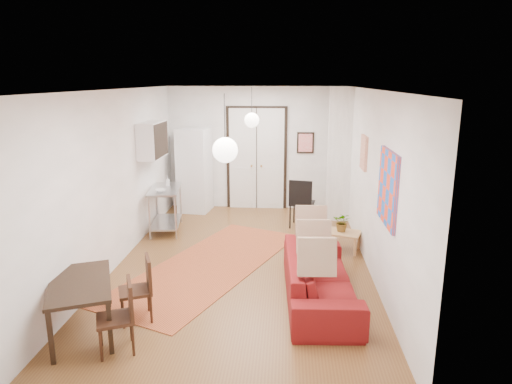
# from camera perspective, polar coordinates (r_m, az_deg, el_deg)

# --- Properties ---
(floor) EXTENTS (7.00, 7.00, 0.00)m
(floor) POSITION_cam_1_polar(r_m,az_deg,el_deg) (7.92, -1.64, -8.80)
(floor) COLOR brown
(floor) RESTS_ON ground
(ceiling) EXTENTS (4.20, 7.00, 0.02)m
(ceiling) POSITION_cam_1_polar(r_m,az_deg,el_deg) (7.30, -1.80, 12.69)
(ceiling) COLOR white
(ceiling) RESTS_ON wall_back
(wall_back) EXTENTS (4.20, 0.02, 2.90)m
(wall_back) POSITION_cam_1_polar(r_m,az_deg,el_deg) (10.91, 0.10, 5.47)
(wall_back) COLOR white
(wall_back) RESTS_ON floor
(wall_front) EXTENTS (4.20, 0.02, 2.90)m
(wall_front) POSITION_cam_1_polar(r_m,az_deg,el_deg) (4.16, -6.51, -8.93)
(wall_front) COLOR white
(wall_front) RESTS_ON floor
(wall_left) EXTENTS (0.02, 7.00, 2.90)m
(wall_left) POSITION_cam_1_polar(r_m,az_deg,el_deg) (7.96, -16.94, 1.67)
(wall_left) COLOR white
(wall_left) RESTS_ON floor
(wall_right) EXTENTS (0.02, 7.00, 2.90)m
(wall_right) POSITION_cam_1_polar(r_m,az_deg,el_deg) (7.57, 14.32, 1.22)
(wall_right) COLOR white
(wall_right) RESTS_ON floor
(double_doors) EXTENTS (1.44, 0.06, 2.50)m
(double_doors) POSITION_cam_1_polar(r_m,az_deg,el_deg) (10.90, 0.08, 4.13)
(double_doors) COLOR silver
(double_doors) RESTS_ON wall_back
(stub_partition) EXTENTS (0.50, 0.10, 2.90)m
(stub_partition) POSITION_cam_1_polar(r_m,az_deg,el_deg) (10.01, 10.38, 4.47)
(stub_partition) COLOR white
(stub_partition) RESTS_ON floor
(wall_cabinet) EXTENTS (0.35, 1.00, 0.70)m
(wall_cabinet) POSITION_cam_1_polar(r_m,az_deg,el_deg) (9.23, -12.82, 6.39)
(wall_cabinet) COLOR white
(wall_cabinet) RESTS_ON wall_left
(painting_popart) EXTENTS (0.05, 1.00, 1.00)m
(painting_popart) POSITION_cam_1_polar(r_m,az_deg,el_deg) (6.32, 16.16, 0.50)
(painting_popart) COLOR red
(painting_popart) RESTS_ON wall_right
(painting_abstract) EXTENTS (0.05, 0.50, 0.60)m
(painting_abstract) POSITION_cam_1_polar(r_m,az_deg,el_deg) (8.27, 13.34, 4.81)
(painting_abstract) COLOR #EEE4C7
(painting_abstract) RESTS_ON wall_right
(poster_back) EXTENTS (0.40, 0.03, 0.50)m
(poster_back) POSITION_cam_1_polar(r_m,az_deg,el_deg) (10.84, 6.20, 6.13)
(poster_back) COLOR red
(poster_back) RESTS_ON wall_back
(print_left) EXTENTS (0.03, 0.44, 0.54)m
(print_left) POSITION_cam_1_polar(r_m,az_deg,el_deg) (9.74, -12.85, 7.06)
(print_left) COLOR brown
(print_left) RESTS_ON wall_left
(pendant_back) EXTENTS (0.30, 0.30, 0.80)m
(pendant_back) POSITION_cam_1_polar(r_m,az_deg,el_deg) (9.33, -0.53, 8.98)
(pendant_back) COLOR white
(pendant_back) RESTS_ON ceiling
(pendant_front) EXTENTS (0.30, 0.30, 0.80)m
(pendant_front) POSITION_cam_1_polar(r_m,az_deg,el_deg) (5.38, -3.88, 5.26)
(pendant_front) COLOR white
(pendant_front) RESTS_ON ceiling
(kilim_rug) EXTENTS (3.05, 4.42, 0.01)m
(kilim_rug) POSITION_cam_1_polar(r_m,az_deg,el_deg) (7.84, -5.78, -9.06)
(kilim_rug) COLOR #A64E29
(kilim_rug) RESTS_ON floor
(sofa) EXTENTS (1.02, 2.38, 0.68)m
(sofa) POSITION_cam_1_polar(r_m,az_deg,el_deg) (6.59, 7.93, -10.54)
(sofa) COLOR maroon
(sofa) RESTS_ON floor
(coffee_table) EXTENTS (0.91, 0.69, 0.36)m
(coffee_table) POSITION_cam_1_polar(r_m,az_deg,el_deg) (8.50, 10.15, -5.14)
(coffee_table) COLOR tan
(coffee_table) RESTS_ON floor
(potted_plant) EXTENTS (0.39, 0.36, 0.35)m
(potted_plant) POSITION_cam_1_polar(r_m,az_deg,el_deg) (8.44, 10.76, -3.70)
(potted_plant) COLOR #2B602C
(potted_plant) RESTS_ON coffee_table
(kitchen_counter) EXTENTS (0.74, 1.24, 0.90)m
(kitchen_counter) POSITION_cam_1_polar(r_m,az_deg,el_deg) (9.53, -11.25, -1.42)
(kitchen_counter) COLOR #ACAEB1
(kitchen_counter) RESTS_ON floor
(bowl) EXTENTS (0.26, 0.26, 0.05)m
(bowl) POSITION_cam_1_polar(r_m,az_deg,el_deg) (9.17, -11.83, 0.17)
(bowl) COLOR beige
(bowl) RESTS_ON kitchen_counter
(soap_bottle) EXTENTS (0.10, 0.10, 0.19)m
(soap_bottle) POSITION_cam_1_polar(r_m,az_deg,el_deg) (9.67, -10.98, 1.33)
(soap_bottle) COLOR teal
(soap_bottle) RESTS_ON kitchen_counter
(fridge) EXTENTS (0.77, 0.77, 1.95)m
(fridge) POSITION_cam_1_polar(r_m,az_deg,el_deg) (10.80, -7.70, 2.70)
(fridge) COLOR white
(fridge) RESTS_ON floor
(dining_table) EXTENTS (1.13, 1.41, 0.68)m
(dining_table) POSITION_cam_1_polar(r_m,az_deg,el_deg) (6.03, -21.13, -11.07)
(dining_table) COLOR black
(dining_table) RESTS_ON floor
(dining_chair_near) EXTENTS (0.52, 0.63, 0.85)m
(dining_chair_near) POSITION_cam_1_polar(r_m,az_deg,el_deg) (6.24, -14.67, -10.89)
(dining_chair_near) COLOR #371F11
(dining_chair_near) RESTS_ON floor
(dining_chair_far) EXTENTS (0.52, 0.63, 0.85)m
(dining_chair_far) POSITION_cam_1_polar(r_m,az_deg,el_deg) (5.65, -16.96, -13.80)
(dining_chair_far) COLOR #371F11
(dining_chair_far) RESTS_ON floor
(black_side_chair) EXTENTS (0.57, 0.57, 1.04)m
(black_side_chair) POSITION_cam_1_polar(r_m,az_deg,el_deg) (9.75, 5.77, -0.65)
(black_side_chair) COLOR black
(black_side_chair) RESTS_ON floor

